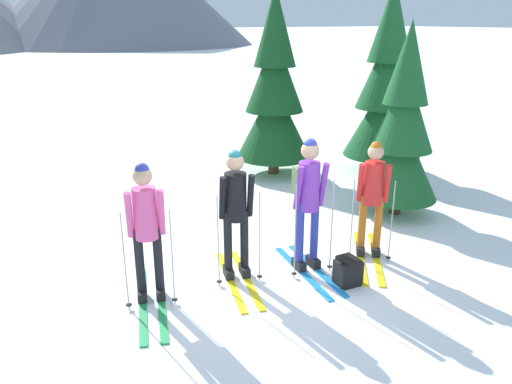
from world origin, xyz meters
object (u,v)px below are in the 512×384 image
Objects in this scene: skier_in_pink at (146,228)px; skier_in_red at (372,196)px; skier_in_black at (236,210)px; pine_tree_mid at (274,92)px; pine_tree_near at (386,88)px; pine_tree_far at (402,130)px; skier_in_purple at (308,196)px; backpack_on_snow_front at (348,272)px.

skier_in_pink is 1.04× the size of skier_in_red.
skier_in_red is (1.97, -0.35, -0.04)m from skier_in_black.
skier_in_black is 2.00m from skier_in_red.
skier_in_black is 0.44× the size of pine_tree_mid.
pine_tree_near reaches higher than skier_in_black.
skier_in_pink is at bearing -171.56° from pine_tree_far.
skier_in_black is at bearing -0.43° from skier_in_pink.
pine_tree_far reaches higher than skier_in_red.
skier_in_red is (3.14, -0.36, -0.03)m from skier_in_pink.
pine_tree_near is at bearing 53.39° from pine_tree_far.
skier_in_red is at bearing -102.44° from pine_tree_mid.
pine_tree_far is at bearing 8.44° from skier_in_pink.
pine_tree_mid reaches higher than skier_in_purple.
pine_tree_near is 10.72× the size of backpack_on_snow_front.
skier_in_red is 4.49m from pine_tree_near.
skier_in_purple is at bearing -143.69° from pine_tree_near.
skier_in_purple reaches higher than skier_in_black.
backpack_on_snow_front is at bearing -37.12° from skier_in_black.
pine_tree_near is 1.24× the size of pine_tree_far.
pine_tree_near reaches higher than skier_in_purple.
skier_in_pink is 5.65m from pine_tree_mid.
skier_in_red is 0.52× the size of pine_tree_far.
skier_in_black is 1.03× the size of skier_in_red.
skier_in_red is at bearing -10.16° from skier_in_black.
pine_tree_mid reaches higher than skier_in_pink.
pine_tree_far is (3.51, 0.70, 0.54)m from skier_in_black.
skier_in_purple is at bearing -13.93° from skier_in_black.
skier_in_black is at bearing 142.88° from backpack_on_snow_front.
pine_tree_near is at bearing 28.81° from skier_in_black.
skier_in_purple is 4.83× the size of backpack_on_snow_front.
skier_in_black is at bearing -151.19° from pine_tree_near.
skier_in_purple is 0.45× the size of pine_tree_near.
skier_in_red is at bearing -145.61° from pine_tree_far.
skier_in_purple is at bearing -159.86° from pine_tree_far.
skier_in_black reaches higher than backpack_on_snow_front.
pine_tree_mid reaches higher than skier_in_red.
skier_in_pink is 3.16m from skier_in_red.
skier_in_black reaches higher than skier_in_pink.
skier_in_purple is 1.08× the size of skier_in_red.
pine_tree_near is 5.60m from backpack_on_snow_front.
pine_tree_far is (4.68, 0.69, 0.55)m from skier_in_pink.
pine_tree_near reaches higher than backpack_on_snow_front.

